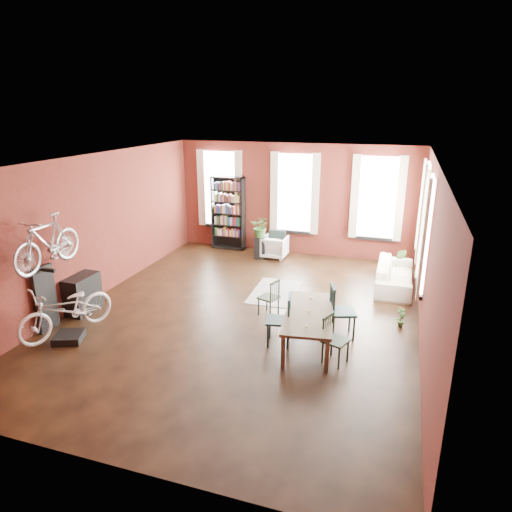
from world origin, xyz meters
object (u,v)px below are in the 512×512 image
at_px(white_armchair, 275,246).
at_px(dining_chair_a, 279,320).
at_px(console_table, 83,294).
at_px(bicycle_floor, 63,288).
at_px(dining_chair_b, 269,297).
at_px(dining_chair_d, 342,311).
at_px(bookshelf, 228,213).
at_px(plant_stand, 260,248).
at_px(cream_sofa, 395,271).
at_px(dining_table, 308,328).
at_px(dining_chair_c, 336,340).
at_px(bike_trainer, 69,337).

bearing_deg(white_armchair, dining_chair_a, 107.86).
relative_size(console_table, bicycle_floor, 0.44).
xyz_separation_m(dining_chair_b, dining_chair_d, (1.58, -0.47, 0.12)).
height_order(bookshelf, plant_stand, bookshelf).
bearing_deg(plant_stand, console_table, -118.43).
xyz_separation_m(cream_sofa, plant_stand, (-3.75, 1.09, -0.10)).
xyz_separation_m(bookshelf, white_armchair, (1.59, -0.43, -0.75)).
xyz_separation_m(dining_chair_a, dining_chair_d, (1.06, 0.65, 0.04)).
relative_size(dining_table, bicycle_floor, 1.03).
relative_size(dining_table, cream_sofa, 0.90).
distance_m(dining_chair_c, bicycle_floor, 4.92).
relative_size(dining_chair_a, bookshelf, 0.43).
relative_size(bookshelf, bicycle_floor, 1.20).
distance_m(dining_table, white_armchair, 5.09).
height_order(dining_chair_c, bookshelf, bookshelf).
distance_m(dining_chair_b, bicycle_floor, 3.95).
xyz_separation_m(plant_stand, bicycle_floor, (-1.91, -5.73, 0.75)).
distance_m(dining_chair_a, console_table, 4.31).
bearing_deg(white_armchair, bookshelf, -13.75).
relative_size(bookshelf, white_armchair, 3.16).
height_order(dining_chair_b, cream_sofa, cream_sofa).
bearing_deg(dining_chair_c, cream_sofa, 8.22).
bearing_deg(dining_table, dining_chair_c, -47.91).
xyz_separation_m(dining_chair_b, dining_chair_c, (1.61, -1.44, 0.02)).
relative_size(dining_chair_b, console_table, 0.99).
bearing_deg(cream_sofa, dining_chair_d, 163.48).
bearing_deg(dining_chair_a, bicycle_floor, -84.18).
bearing_deg(dining_chair_b, dining_table, 66.23).
height_order(white_armchair, plant_stand, white_armchair).
relative_size(dining_chair_a, cream_sofa, 0.46).
height_order(dining_chair_a, dining_chair_c, dining_chair_a).
relative_size(cream_sofa, console_table, 2.60).
bearing_deg(dining_chair_b, dining_chair_d, 92.60).
distance_m(dining_chair_d, plant_stand, 4.94).
bearing_deg(cream_sofa, dining_table, 157.73).
relative_size(dining_table, console_table, 2.35).
distance_m(cream_sofa, plant_stand, 3.90).
bearing_deg(dining_chair_d, dining_chair_a, 102.93).
bearing_deg(cream_sofa, dining_chair_a, 151.63).
height_order(bike_trainer, plant_stand, plant_stand).
bearing_deg(cream_sofa, dining_chair_c, 167.88).
bearing_deg(dining_chair_c, dining_table, 70.26).
xyz_separation_m(dining_chair_d, bookshelf, (-4.09, 4.62, 0.59)).
xyz_separation_m(bike_trainer, console_table, (-0.57, 1.18, 0.33)).
bearing_deg(dining_chair_d, white_armchair, 12.25).
bearing_deg(dining_chair_d, dining_table, 114.66).
distance_m(bike_trainer, console_table, 1.35).
bearing_deg(dining_chair_d, console_table, 77.64).
bearing_deg(cream_sofa, dining_chair_b, 135.03).
distance_m(white_armchair, plant_stand, 0.43).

